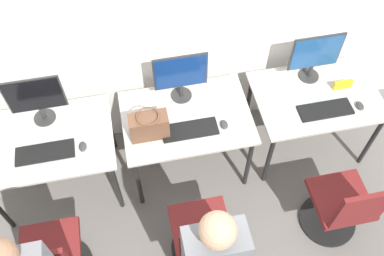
# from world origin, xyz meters

# --- Properties ---
(ground_plane) EXTENTS (20.00, 20.00, 0.00)m
(ground_plane) POSITION_xyz_m (0.00, 0.00, 0.00)
(ground_plane) COLOR slate
(wall_back) EXTENTS (12.00, 0.05, 2.80)m
(wall_back) POSITION_xyz_m (0.00, 0.86, 1.40)
(wall_back) COLOR silver
(wall_back) RESTS_ON ground_plane
(desk_left) EXTENTS (1.04, 0.74, 0.73)m
(desk_left) POSITION_xyz_m (-1.12, 0.37, 0.64)
(desk_left) COLOR #BCB7AD
(desk_left) RESTS_ON ground_plane
(monitor_left) EXTENTS (0.44, 0.18, 0.46)m
(monitor_left) POSITION_xyz_m (-1.12, 0.59, 0.98)
(monitor_left) COLOR #2D2D2D
(monitor_left) RESTS_ON desk_left
(keyboard_left) EXTENTS (0.44, 0.16, 0.02)m
(keyboard_left) POSITION_xyz_m (-1.12, 0.25, 0.74)
(keyboard_left) COLOR black
(keyboard_left) RESTS_ON desk_left
(mouse_left) EXTENTS (0.06, 0.09, 0.03)m
(mouse_left) POSITION_xyz_m (-0.84, 0.24, 0.74)
(mouse_left) COLOR #333333
(mouse_left) RESTS_ON desk_left
(desk_center) EXTENTS (1.04, 0.74, 0.73)m
(desk_center) POSITION_xyz_m (0.00, 0.37, 0.64)
(desk_center) COLOR #BCB7AD
(desk_center) RESTS_ON ground_plane
(monitor_center) EXTENTS (0.44, 0.18, 0.46)m
(monitor_center) POSITION_xyz_m (0.00, 0.60, 0.98)
(monitor_center) COLOR #2D2D2D
(monitor_center) RESTS_ON desk_center
(keyboard_center) EXTENTS (0.44, 0.16, 0.02)m
(keyboard_center) POSITION_xyz_m (0.00, 0.23, 0.74)
(keyboard_center) COLOR black
(keyboard_center) RESTS_ON desk_center
(mouse_center) EXTENTS (0.06, 0.09, 0.03)m
(mouse_center) POSITION_xyz_m (0.28, 0.22, 0.74)
(mouse_center) COLOR #333333
(mouse_center) RESTS_ON desk_center
(office_chair_center) EXTENTS (0.48, 0.48, 0.90)m
(office_chair_center) POSITION_xyz_m (-0.06, -0.52, 0.37)
(office_chair_center) COLOR black
(office_chair_center) RESTS_ON ground_plane
(desk_right) EXTENTS (1.04, 0.74, 0.73)m
(desk_right) POSITION_xyz_m (1.12, 0.37, 0.64)
(desk_right) COLOR #BCB7AD
(desk_right) RESTS_ON ground_plane
(monitor_right) EXTENTS (0.44, 0.18, 0.46)m
(monitor_right) POSITION_xyz_m (1.12, 0.59, 0.98)
(monitor_right) COLOR #2D2D2D
(monitor_right) RESTS_ON desk_right
(keyboard_right) EXTENTS (0.44, 0.16, 0.02)m
(keyboard_right) POSITION_xyz_m (1.12, 0.20, 0.74)
(keyboard_right) COLOR black
(keyboard_right) RESTS_ON desk_right
(mouse_right) EXTENTS (0.06, 0.09, 0.03)m
(mouse_right) POSITION_xyz_m (1.42, 0.18, 0.74)
(mouse_right) COLOR #333333
(mouse_right) RESTS_ON desk_right
(office_chair_right) EXTENTS (0.48, 0.48, 0.90)m
(office_chair_right) POSITION_xyz_m (1.07, -0.51, 0.37)
(office_chair_right) COLOR black
(office_chair_right) RESTS_ON ground_plane
(handbag) EXTENTS (0.30, 0.18, 0.25)m
(handbag) POSITION_xyz_m (-0.31, 0.26, 0.84)
(handbag) COLOR brown
(handbag) RESTS_ON desk_center
(placard_right) EXTENTS (0.16, 0.03, 0.08)m
(placard_right) POSITION_xyz_m (1.35, 0.41, 0.77)
(placard_right) COLOR yellow
(placard_right) RESTS_ON desk_right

